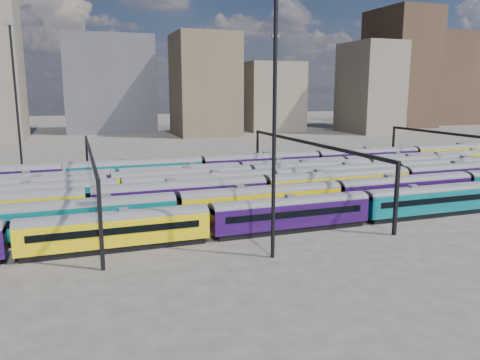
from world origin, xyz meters
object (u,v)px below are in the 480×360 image
object	(u,v)px
rake_1	(404,187)
rake_0	(209,217)
rake_2	(264,188)
mast_2	(275,105)

from	to	relation	value
rake_1	rake_0	bearing A→B (deg)	-169.92
rake_1	rake_2	xyz separation A→B (m)	(-17.91, 5.00, 0.19)
mast_2	rake_1	bearing A→B (deg)	26.55
rake_0	mast_2	world-z (taller)	mast_2
rake_0	rake_1	distance (m)	28.58
rake_1	mast_2	xyz separation A→B (m)	(-24.01, -12.00, 11.36)
rake_0	rake_2	xyz separation A→B (m)	(10.22, 10.00, 0.41)
rake_0	rake_1	size ratio (longest dim) A/B	0.79
rake_1	rake_2	bearing A→B (deg)	164.40
rake_0	mast_2	xyz separation A→B (m)	(4.13, -7.00, 11.58)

